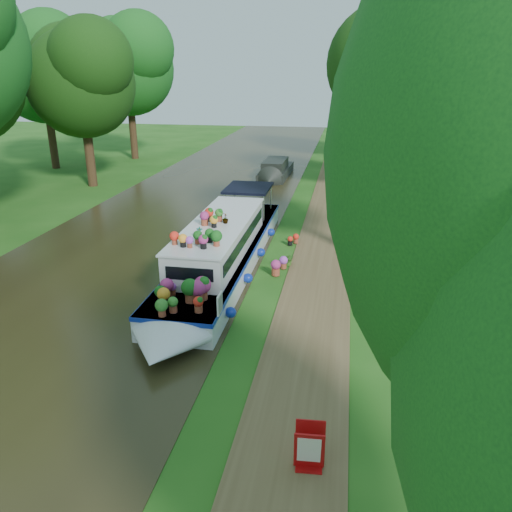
% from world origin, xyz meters
% --- Properties ---
extents(ground, '(100.00, 100.00, 0.00)m').
position_xyz_m(ground, '(0.00, 0.00, 0.00)').
color(ground, '#1E5114').
rests_on(ground, ground).
extents(canal_water, '(10.00, 100.00, 0.02)m').
position_xyz_m(canal_water, '(-6.00, 0.00, 0.01)').
color(canal_water, black).
rests_on(canal_water, ground).
extents(towpath, '(2.20, 100.00, 0.03)m').
position_xyz_m(towpath, '(1.20, 0.00, 0.01)').
color(towpath, brown).
rests_on(towpath, ground).
extents(plant_boat, '(2.29, 13.52, 2.24)m').
position_xyz_m(plant_boat, '(-2.25, 1.68, 0.85)').
color(plant_boat, silver).
rests_on(plant_boat, canal_water).
extents(tree_near_overhang, '(5.52, 5.28, 8.99)m').
position_xyz_m(tree_near_overhang, '(3.79, 3.06, 6.60)').
color(tree_near_overhang, '#301E10').
rests_on(tree_near_overhang, ground).
extents(tree_near_mid, '(6.90, 6.60, 9.40)m').
position_xyz_m(tree_near_mid, '(4.48, 15.08, 6.44)').
color(tree_near_mid, '#301E10').
rests_on(tree_near_mid, ground).
extents(tree_near_far, '(7.59, 7.26, 10.30)m').
position_xyz_m(tree_near_far, '(3.98, 26.09, 7.05)').
color(tree_near_far, '#301E10').
rests_on(tree_near_far, ground).
extents(tree_far_c, '(7.13, 6.82, 9.59)m').
position_xyz_m(tree_far_c, '(-13.52, 14.08, 6.52)').
color(tree_far_c, '#301E10').
rests_on(tree_far_c, ground).
extents(tree_far_d, '(8.05, 7.70, 10.85)m').
position_xyz_m(tree_far_d, '(-15.02, 24.10, 7.40)').
color(tree_far_d, '#301E10').
rests_on(tree_far_d, ground).
extents(tree_far_h, '(7.82, 7.48, 10.49)m').
position_xyz_m(tree_far_h, '(-19.02, 19.09, 7.14)').
color(tree_far_h, '#301E10').
rests_on(tree_far_h, ground).
extents(second_boat, '(1.79, 6.07, 1.17)m').
position_xyz_m(second_boat, '(-2.75, 18.55, 0.48)').
color(second_boat, black).
rests_on(second_boat, canal_water).
extents(sandwich_board, '(0.55, 0.46, 0.86)m').
position_xyz_m(sandwich_board, '(1.59, -7.03, 0.42)').
color(sandwich_board, '#AE0C0C').
rests_on(sandwich_board, towpath).
extents(pedestrian_pink, '(0.82, 0.70, 1.90)m').
position_xyz_m(pedestrian_pink, '(1.72, 19.47, 0.98)').
color(pedestrian_pink, '#C14F69').
rests_on(pedestrian_pink, towpath).
extents(verge_plant, '(0.44, 0.39, 0.45)m').
position_xyz_m(verge_plant, '(0.05, 2.84, 0.23)').
color(verge_plant, '#38681F').
rests_on(verge_plant, ground).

